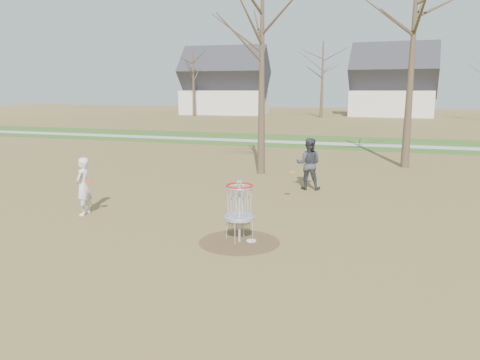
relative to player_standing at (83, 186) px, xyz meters
name	(u,v)px	position (x,y,z in m)	size (l,w,h in m)	color
ground	(239,242)	(4.73, -0.86, -0.78)	(160.00, 160.00, 0.00)	brown
green_band	(346,143)	(4.73, 20.14, -0.77)	(160.00, 8.00, 0.01)	#2D5119
footpath	(344,144)	(4.73, 19.14, -0.76)	(160.00, 1.50, 0.01)	#9E9E99
dirt_circle	(239,242)	(4.73, -0.86, -0.77)	(1.80, 1.80, 0.01)	#47331E
player_standing	(83,186)	(0.00, 0.00, 0.00)	(0.57, 0.37, 1.56)	silver
player_throwing	(309,164)	(5.10, 5.23, 0.09)	(0.84, 0.66, 1.74)	#343539
disc_grounded	(251,241)	(4.96, -0.74, -0.76)	(0.22, 0.22, 0.02)	white
discs_in_play	(202,176)	(2.79, 1.52, 0.18)	(4.86, 3.59, 0.09)	orange
disc_golf_basket	(239,202)	(4.73, -0.86, 0.14)	(0.64, 0.64, 1.35)	#9EA3AD
bare_trees	(387,67)	(6.51, 34.92, 4.57)	(52.62, 44.98, 9.00)	#382B1E
houses_row	(412,88)	(9.05, 51.69, 2.75)	(56.51, 10.01, 7.26)	silver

